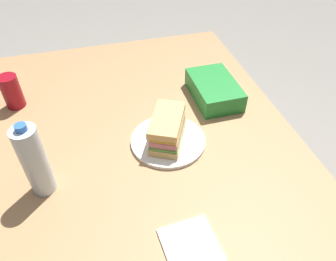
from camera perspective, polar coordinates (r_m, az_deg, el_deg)
ground_plane at (r=1.62m, az=-4.40°, el=-21.86°), size 8.00×8.00×0.00m
dining_table at (r=1.08m, az=-6.18°, el=-6.87°), size 1.43×1.09×0.73m
paper_plate at (r=1.04m, az=-0.00°, el=-1.79°), size 0.24×0.24×0.01m
sandwich at (r=1.01m, az=-0.06°, el=0.27°), size 0.21×0.16×0.08m
soda_can_red at (r=1.27m, az=-25.71°, el=6.16°), size 0.07×0.07×0.12m
chip_bag at (r=1.21m, az=8.08°, el=7.11°), size 0.23×0.15×0.07m
water_bottle_tall at (r=0.90m, az=-22.36°, el=-4.98°), size 0.07×0.07×0.23m
paper_napkin at (r=0.83m, az=3.98°, el=-19.38°), size 0.14×0.14×0.01m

